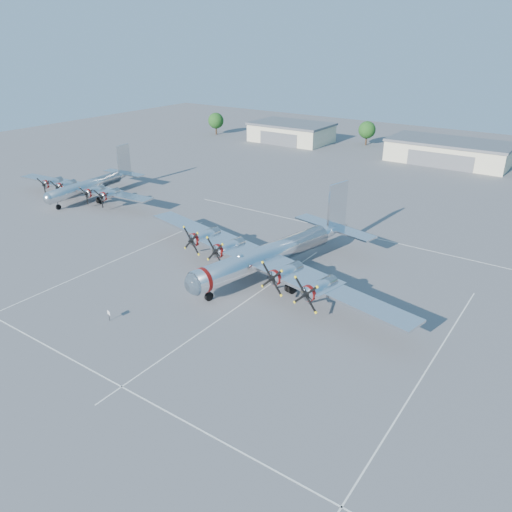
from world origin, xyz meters
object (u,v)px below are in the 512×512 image
Objects in this scene: tree_west at (367,130)px; main_bomber_b29 at (272,274)px; tree_far_west at (216,121)px; bomber_west at (91,198)px; hangar_west at (291,132)px; hangar_center at (449,152)px; info_placard at (109,314)px.

tree_west reaches higher than main_bomber_b29.
tree_far_west is 0.15× the size of main_bomber_b29.
tree_west reaches higher than bomber_west.
hangar_west is at bearing 131.82° from main_bomber_b29.
hangar_west is 45.00m from hangar_center.
hangar_center is 84.38m from bomber_west.
main_bomber_b29 is 37.41× the size of info_placard.
hangar_west is 0.69× the size of bomber_west.
info_placard is at bearing -70.12° from hangar_west.
bomber_west is 47.40m from info_placard.
main_bomber_b29 is 1.38× the size of bomber_west.
hangar_west is at bearing 180.00° from hangar_center.
hangar_center is 70.13m from tree_far_west.
hangar_center is (45.00, -0.00, -0.00)m from hangar_west.
main_bomber_b29 is at bearing -46.73° from tree_far_west.
tree_west reaches higher than info_placard.
tree_far_west is 68.83m from bomber_west.
bomber_west is at bearing -71.58° from tree_far_west.
hangar_center reaches higher than info_placard.
tree_west is 0.20× the size of bomber_west.
hangar_west is 21.61m from tree_west.
main_bomber_b29 is 21.92m from info_placard.
hangar_center is 4.31× the size of tree_west.
tree_west reaches higher than hangar_west.
tree_west is (20.00, 8.04, 1.51)m from hangar_west.
bomber_west is at bearing -124.93° from hangar_center.
bomber_west is at bearing -106.79° from tree_west.
hangar_west is at bearing 82.86° from bomber_west.
main_bomber_b29 is (43.53, -76.76, -2.71)m from hangar_west.
hangar_center is at bearing 99.85° from info_placard.
bomber_west is (-23.29, -77.18, -4.22)m from tree_west.
info_placard is at bearing -81.83° from tree_west.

